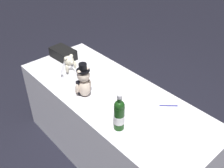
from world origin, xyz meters
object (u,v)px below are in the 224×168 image
(teddy_bear_bride, at_px, (69,68))
(champagne_bottle, at_px, (119,114))
(teddy_bear_groom, at_px, (83,82))
(signing_pen, at_px, (168,106))
(gift_case_black, at_px, (63,54))

(teddy_bear_bride, relative_size, champagne_bottle, 0.78)
(teddy_bear_groom, height_order, signing_pen, teddy_bear_groom)
(teddy_bear_groom, bearing_deg, signing_pen, -143.88)
(teddy_bear_groom, relative_size, gift_case_black, 1.09)
(teddy_bear_groom, distance_m, teddy_bear_bride, 0.31)
(gift_case_black, bearing_deg, champagne_bottle, 166.88)
(champagne_bottle, bearing_deg, teddy_bear_bride, -7.63)
(teddy_bear_groom, xyz_separation_m, signing_pen, (-0.57, -0.41, -0.13))
(teddy_bear_bride, bearing_deg, signing_pen, -157.85)
(champagne_bottle, bearing_deg, signing_pen, -100.31)
(teddy_bear_groom, relative_size, signing_pen, 2.68)
(signing_pen, bearing_deg, teddy_bear_bride, 22.15)
(teddy_bear_bride, distance_m, champagne_bottle, 0.80)
(champagne_bottle, bearing_deg, teddy_bear_groom, -5.61)
(teddy_bear_groom, bearing_deg, gift_case_black, -18.38)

